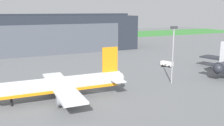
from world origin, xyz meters
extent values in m
plane|color=slate|center=(0.00, 0.00, 0.00)|extent=(440.00, 440.00, 0.00)
cube|color=#398236|center=(0.00, 154.33, 0.04)|extent=(440.00, 56.00, 0.08)
cube|color=#232833|center=(-3.66, 82.71, 9.97)|extent=(109.91, 34.08, 19.94)
cube|color=#4C515B|center=(-3.66, 65.52, 7.98)|extent=(83.53, 0.30, 15.95)
cube|color=#232833|center=(-3.66, 82.71, 20.54)|extent=(109.91, 8.18, 1.20)
cylinder|color=silver|center=(-11.67, -1.96, 4.01)|extent=(34.51, 4.63, 4.11)
sphere|color=silver|center=(5.56, -2.22, 4.01)|extent=(3.21, 3.21, 3.21)
cube|color=orange|center=(-11.67, -1.96, 2.88)|extent=(31.76, 4.63, 0.72)
cube|color=orange|center=(2.80, -2.17, 9.57)|extent=(4.48, 0.47, 6.99)
cube|color=silver|center=(3.54, 0.89, 4.43)|extent=(3.19, 5.80, 0.28)
cube|color=silver|center=(3.44, -5.26, 4.43)|extent=(3.19, 5.80, 0.28)
cube|color=silver|center=(-10.86, 5.82, 3.50)|extent=(5.71, 13.39, 0.56)
cube|color=silver|center=(-11.10, -9.76, 3.50)|extent=(5.71, 13.39, 0.56)
cylinder|color=gray|center=(-11.68, 4.76, 2.07)|extent=(3.94, 2.32, 2.26)
cylinder|color=gray|center=(-11.88, -8.68, 2.07)|extent=(3.94, 2.32, 2.26)
cylinder|color=black|center=(-23.38, -1.78, 0.98)|extent=(0.56, 0.56, 1.96)
cylinder|color=black|center=(-10.26, 0.18, 0.98)|extent=(0.56, 0.56, 1.96)
cylinder|color=black|center=(-10.32, -4.14, 0.98)|extent=(0.56, 0.56, 1.96)
sphere|color=#282B33|center=(39.75, -6.43, 4.39)|extent=(3.10, 3.10, 3.10)
cube|color=#282B33|center=(41.38, -2.92, 4.79)|extent=(5.00, 6.32, 0.28)
cube|color=#282B33|center=(56.54, 7.42, 3.89)|extent=(10.46, 17.20, 0.56)
cube|color=silver|center=(38.79, 17.20, 1.29)|extent=(2.52, 2.49, 1.74)
cube|color=white|center=(37.75, 19.54, 1.30)|extent=(3.08, 3.75, 1.76)
cylinder|color=black|center=(37.80, 16.85, 0.42)|extent=(0.58, 0.88, 0.84)
cylinder|color=black|center=(39.72, 17.71, 0.42)|extent=(0.58, 0.88, 0.84)
cylinder|color=black|center=(36.55, 19.66, 0.42)|extent=(0.58, 0.88, 0.84)
cylinder|color=black|center=(38.47, 20.52, 0.42)|extent=(0.58, 0.88, 0.84)
cylinder|color=#99999E|center=(24.47, -2.04, 8.72)|extent=(0.44, 0.44, 17.43)
cube|color=#333338|center=(24.47, -2.04, 17.83)|extent=(2.40, 0.50, 0.80)
camera|label=1|loc=(-25.00, -64.66, 22.96)|focal=40.19mm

